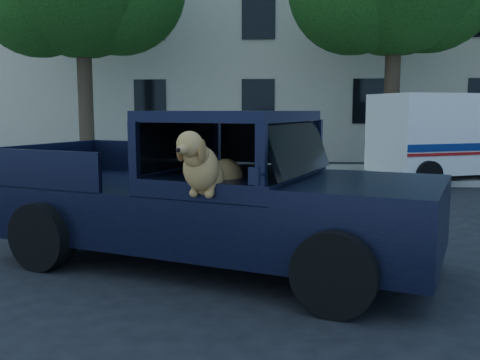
{
  "coord_description": "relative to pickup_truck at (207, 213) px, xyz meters",
  "views": [
    {
      "loc": [
        1.88,
        -6.16,
        1.88
      ],
      "look_at": [
        1.42,
        -0.23,
        1.1
      ],
      "focal_mm": 40.0,
      "sensor_mm": 36.0,
      "label": 1
    }
  ],
  "objects": [
    {
      "name": "lane_stripes",
      "position": [
        1.02,
        3.22,
        -0.63
      ],
      "size": [
        21.6,
        0.14,
        0.01
      ],
      "primitive_type": null,
      "color": "silver",
      "rests_on": "ground"
    },
    {
      "name": "far_sidewalk",
      "position": [
        -0.98,
        9.02,
        -0.56
      ],
      "size": [
        60.0,
        4.0,
        0.15
      ],
      "primitive_type": "cube",
      "color": "gray",
      "rests_on": "ground"
    },
    {
      "name": "mail_truck",
      "position": [
        5.29,
        7.95,
        0.37
      ],
      "size": [
        4.58,
        3.36,
        2.29
      ],
      "rotation": [
        0.0,
        0.0,
        0.39
      ],
      "color": "silver",
      "rests_on": "ground"
    },
    {
      "name": "pickup_truck",
      "position": [
        0.0,
        0.0,
        0.0
      ],
      "size": [
        5.61,
        3.67,
        1.87
      ],
      "rotation": [
        0.0,
        0.0,
        -0.34
      ],
      "color": "black",
      "rests_on": "ground"
    },
    {
      "name": "ground",
      "position": [
        -0.98,
        -0.18,
        -0.63
      ],
      "size": [
        120.0,
        120.0,
        0.0
      ],
      "primitive_type": "plane",
      "color": "black",
      "rests_on": "ground"
    },
    {
      "name": "building_main",
      "position": [
        2.02,
        16.32,
        3.87
      ],
      "size": [
        26.0,
        6.0,
        9.0
      ],
      "primitive_type": "cube",
      "color": "#BCB49B",
      "rests_on": "ground"
    }
  ]
}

